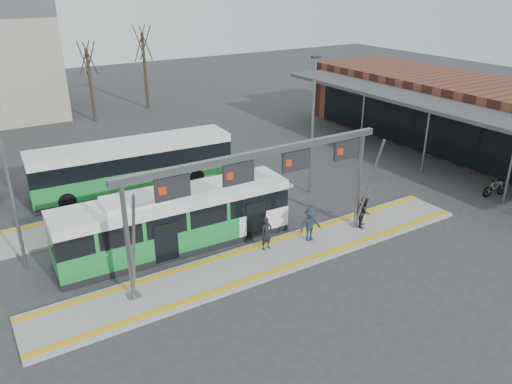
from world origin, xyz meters
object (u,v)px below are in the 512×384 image
hero_bus (175,221)px  passenger_a (267,233)px  gantry (262,173)px  passenger_c (310,224)px  passenger_b (364,212)px

hero_bus → passenger_a: 4.40m
gantry → passenger_c: bearing=0.4°
passenger_b → gantry: bearing=135.0°
passenger_a → passenger_b: bearing=-10.2°
passenger_c → passenger_b: bearing=2.9°
gantry → passenger_b: gantry is taller
passenger_b → passenger_a: bearing=130.1°
gantry → hero_bus: (-2.94, 3.09, -2.88)m
hero_bus → passenger_c: bearing=-26.2°
passenger_c → gantry: bearing=-172.6°
passenger_a → passenger_c: bearing=-14.2°
passenger_a → passenger_c: passenger_c is taller
hero_bus → passenger_b: size_ratio=6.92×
passenger_b → passenger_c: bearing=132.9°
passenger_a → hero_bus: bearing=139.8°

